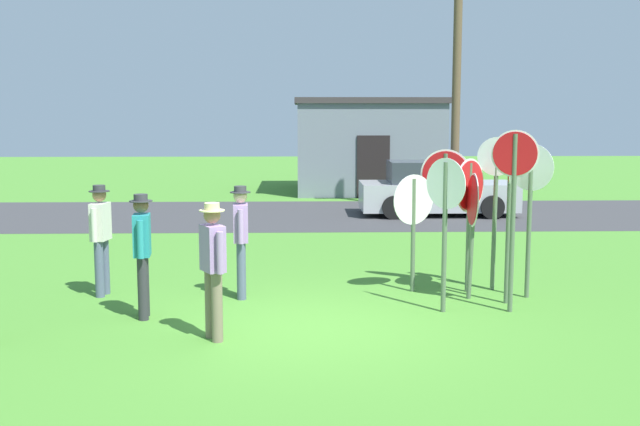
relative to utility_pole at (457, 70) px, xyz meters
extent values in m
plane|color=#47842D|center=(-4.33, -11.63, -4.05)|extent=(80.00, 80.00, 0.00)
cube|color=#38383A|center=(-4.33, -0.37, -4.05)|extent=(60.00, 6.40, 0.01)
cube|color=slate|center=(-1.95, 6.18, -2.47)|extent=(5.06, 4.79, 3.16)
cube|color=#383333|center=(-1.95, 6.18, -0.79)|extent=(5.26, 4.99, 0.20)
cube|color=black|center=(-1.95, 3.76, -3.00)|extent=(1.10, 0.08, 2.10)
cylinder|color=brown|center=(0.00, 0.00, -0.18)|extent=(0.24, 0.24, 7.74)
cube|color=#A5A8AD|center=(-0.56, -0.45, -3.52)|extent=(4.31, 1.82, 0.76)
cube|color=#2D333D|center=(-0.81, -0.45, -2.84)|extent=(2.24, 1.54, 0.60)
cylinder|color=black|center=(0.78, 0.44, -3.73)|extent=(0.64, 0.22, 0.64)
cylinder|color=black|center=(0.77, -1.36, -3.73)|extent=(0.64, 0.22, 0.64)
cylinder|color=black|center=(-1.89, 0.46, -3.73)|extent=(0.64, 0.22, 0.64)
cylinder|color=black|center=(-1.90, -1.34, -3.73)|extent=(0.64, 0.22, 0.64)
cylinder|color=#51664C|center=(-1.43, -10.88, -2.78)|extent=(0.09, 0.09, 2.55)
cylinder|color=white|center=(-1.43, -10.88, -1.78)|extent=(0.61, 0.28, 0.66)
cylinder|color=red|center=(-1.43, -10.89, -1.78)|extent=(0.57, 0.26, 0.62)
cylinder|color=#51664C|center=(-1.82, -10.09, -3.12)|extent=(0.13, 0.07, 1.87)
cylinder|color=white|center=(-1.82, -10.09, -2.52)|extent=(0.06, 0.82, 0.82)
cylinder|color=red|center=(-1.83, -10.09, -2.52)|extent=(0.06, 0.76, 0.76)
cylinder|color=#51664C|center=(-2.07, -9.23, -2.96)|extent=(0.10, 0.11, 2.19)
cylinder|color=white|center=(-2.07, -9.23, -2.21)|extent=(0.77, 0.33, 0.83)
cylinder|color=red|center=(-2.08, -9.24, -2.21)|extent=(0.72, 0.31, 0.76)
cylinder|color=#51664C|center=(-0.93, -10.04, -2.89)|extent=(0.10, 0.10, 2.32)
cylinder|color=white|center=(-0.93, -10.04, -2.03)|extent=(0.55, 0.48, 0.72)
cylinder|color=red|center=(-0.92, -10.04, -2.03)|extent=(0.51, 0.44, 0.66)
cylinder|color=#51664C|center=(-1.35, -10.38, -2.81)|extent=(0.09, 0.09, 2.48)
cylinder|color=white|center=(-1.35, -10.38, -1.88)|extent=(0.24, 0.71, 0.74)
cylinder|color=red|center=(-1.36, -10.38, -1.88)|extent=(0.23, 0.66, 0.69)
cylinder|color=#51664C|center=(-2.64, -9.59, -3.15)|extent=(0.10, 0.11, 1.81)
cylinder|color=white|center=(-2.64, -9.59, -2.57)|extent=(0.69, 0.42, 0.80)
cylinder|color=red|center=(-2.65, -9.58, -2.57)|extent=(0.64, 0.39, 0.74)
cylinder|color=#51664C|center=(-1.77, -9.64, -3.02)|extent=(0.10, 0.10, 2.06)
cylinder|color=white|center=(-1.77, -9.64, -2.34)|extent=(0.59, 0.63, 0.85)
cylinder|color=red|center=(-1.76, -9.65, -2.34)|extent=(0.55, 0.58, 0.79)
cylinder|color=#51664C|center=(-2.39, -10.85, -2.97)|extent=(0.10, 0.10, 2.15)
cylinder|color=white|center=(-2.39, -10.85, -2.20)|extent=(0.45, 0.58, 0.72)
cylinder|color=red|center=(-2.38, -10.84, -2.20)|extent=(0.42, 0.54, 0.67)
cylinder|color=#51664C|center=(-1.31, -9.47, -2.85)|extent=(0.12, 0.15, 2.41)
cylinder|color=white|center=(-1.31, -9.47, -1.90)|extent=(0.56, 0.31, 0.62)
cylinder|color=red|center=(-1.31, -9.46, -1.90)|extent=(0.52, 0.29, 0.57)
cylinder|color=#2D2D33|center=(-6.64, -10.95, -3.61)|extent=(0.14, 0.14, 0.88)
cylinder|color=#2D2D33|center=(-6.61, -11.16, -3.61)|extent=(0.14, 0.14, 0.88)
cube|color=teal|center=(-6.63, -11.06, -2.88)|extent=(0.26, 0.38, 0.58)
cylinder|color=teal|center=(-6.65, -10.82, -2.90)|extent=(0.09, 0.09, 0.52)
cylinder|color=teal|center=(-6.60, -11.29, -2.90)|extent=(0.09, 0.09, 0.52)
sphere|color=brown|center=(-6.63, -11.06, -2.47)|extent=(0.21, 0.21, 0.21)
cylinder|color=#333338|center=(-6.63, -11.06, -2.41)|extent=(0.32, 0.31, 0.02)
cylinder|color=#333338|center=(-6.63, -11.06, -2.36)|extent=(0.19, 0.19, 0.09)
cylinder|color=#7A6B56|center=(-5.59, -12.00, -3.61)|extent=(0.14, 0.14, 0.88)
cylinder|color=#7A6B56|center=(-5.48, -12.19, -3.61)|extent=(0.14, 0.14, 0.88)
cube|color=#9E7AB2|center=(-5.54, -12.10, -2.88)|extent=(0.36, 0.42, 0.58)
cylinder|color=#9E7AB2|center=(-5.65, -11.89, -2.90)|extent=(0.09, 0.09, 0.52)
cylinder|color=#9E7AB2|center=(-5.42, -12.31, -2.90)|extent=(0.09, 0.09, 0.52)
sphere|color=#9E7051|center=(-5.54, -12.10, -2.47)|extent=(0.21, 0.21, 0.21)
cylinder|color=beige|center=(-5.54, -12.10, -2.41)|extent=(0.31, 0.31, 0.02)
cylinder|color=beige|center=(-5.54, -12.10, -2.36)|extent=(0.19, 0.19, 0.09)
cylinder|color=#4C5670|center=(-7.52, -9.61, -3.61)|extent=(0.14, 0.14, 0.88)
cylinder|color=#4C5670|center=(-7.55, -9.83, -3.61)|extent=(0.14, 0.14, 0.88)
cube|color=beige|center=(-7.54, -9.72, -2.88)|extent=(0.27, 0.39, 0.58)
cylinder|color=beige|center=(-7.50, -9.48, -2.90)|extent=(0.09, 0.09, 0.52)
cylinder|color=beige|center=(-7.57, -9.96, -2.90)|extent=(0.09, 0.09, 0.52)
sphere|color=#9E7051|center=(-7.54, -9.72, -2.47)|extent=(0.21, 0.21, 0.21)
cylinder|color=#333338|center=(-7.54, -9.72, -2.41)|extent=(0.32, 0.31, 0.02)
cylinder|color=#333338|center=(-7.54, -9.72, -2.36)|extent=(0.19, 0.19, 0.09)
cylinder|color=#4C5670|center=(-5.36, -9.83, -3.61)|extent=(0.14, 0.14, 0.88)
cylinder|color=#4C5670|center=(-5.34, -10.05, -3.61)|extent=(0.14, 0.14, 0.88)
cube|color=#9E7AB2|center=(-5.35, -9.94, -2.88)|extent=(0.25, 0.38, 0.58)
cylinder|color=#9E7AB2|center=(-5.37, -9.70, -2.90)|extent=(0.09, 0.09, 0.52)
cylinder|color=#9E7AB2|center=(-5.33, -10.18, -2.90)|extent=(0.09, 0.09, 0.52)
sphere|color=beige|center=(-5.35, -9.94, -2.47)|extent=(0.21, 0.21, 0.21)
cylinder|color=#333338|center=(-5.35, -9.94, -2.41)|extent=(0.31, 0.31, 0.02)
cylinder|color=#333338|center=(-5.35, -9.94, -2.36)|extent=(0.19, 0.19, 0.09)
camera|label=1|loc=(-4.47, -21.35, -1.21)|focal=42.27mm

